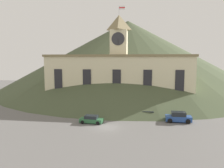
{
  "coord_description": "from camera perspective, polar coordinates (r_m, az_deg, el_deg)",
  "views": [
    {
      "loc": [
        6.45,
        -39.12,
        12.76
      ],
      "look_at": [
        0.0,
        7.47,
        7.29
      ],
      "focal_mm": 35.0,
      "sensor_mm": 36.0,
      "label": 1
    }
  ],
  "objects": [
    {
      "name": "ground_plane",
      "position": [
        41.65,
        -1.44,
        -11.21
      ],
      "size": [
        160.0,
        160.0,
        0.0
      ],
      "primitive_type": "plane",
      "color": "#605E5B"
    },
    {
      "name": "civic_building",
      "position": [
        61.03,
        1.78,
        1.65
      ],
      "size": [
        39.79,
        10.66,
        26.96
      ],
      "color": "beige",
      "rests_on": "ground"
    },
    {
      "name": "banner_fence",
      "position": [
        54.47,
        0.91,
        -5.47
      ],
      "size": [
        39.26,
        0.12,
        2.68
      ],
      "color": "red",
      "rests_on": "ground"
    },
    {
      "name": "hillside_backdrop",
      "position": [
        97.34,
        4.11,
        7.67
      ],
      "size": [
        107.59,
        107.59,
        29.09
      ],
      "primitive_type": "cone",
      "color": "#424C33",
      "rests_on": "ground"
    },
    {
      "name": "street_lamp_center",
      "position": [
        56.5,
        -5.54,
        -2.99
      ],
      "size": [
        1.26,
        0.36,
        4.54
      ],
      "color": "black",
      "rests_on": "ground"
    },
    {
      "name": "street_lamp_far_right",
      "position": [
        54.96,
        8.26,
        -3.13
      ],
      "size": [
        1.26,
        0.36,
        4.79
      ],
      "color": "black",
      "rests_on": "ground"
    },
    {
      "name": "car_red_sedan",
      "position": [
        48.85,
        9.38,
        -7.78
      ],
      "size": [
        4.43,
        2.19,
        1.45
      ],
      "rotation": [
        0.0,
        0.0,
        3.12
      ],
      "color": "red",
      "rests_on": "ground"
    },
    {
      "name": "car_blue_van",
      "position": [
        46.63,
        16.95,
        -8.31
      ],
      "size": [
        5.15,
        2.47,
        2.1
      ],
      "rotation": [
        0.0,
        0.0,
        3.12
      ],
      "color": "#284C99",
      "rests_on": "ground"
    },
    {
      "name": "car_green_wagon",
      "position": [
        44.2,
        -5.41,
        -9.2
      ],
      "size": [
        4.72,
        2.39,
        1.55
      ],
      "rotation": [
        0.0,
        0.0,
        3.07
      ],
      "color": "#2D663D",
      "rests_on": "ground"
    },
    {
      "name": "pedestrian",
      "position": [
        52.35,
        1.36,
        -6.43
      ],
      "size": [
        0.52,
        0.52,
        1.7
      ],
      "rotation": [
        0.0,
        0.0,
        5.52
      ],
      "color": "brown",
      "rests_on": "ground"
    }
  ]
}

